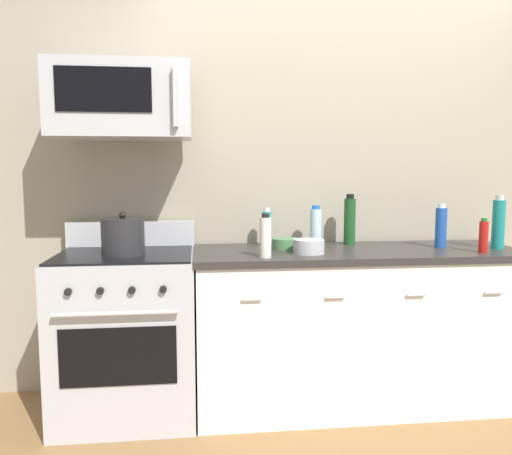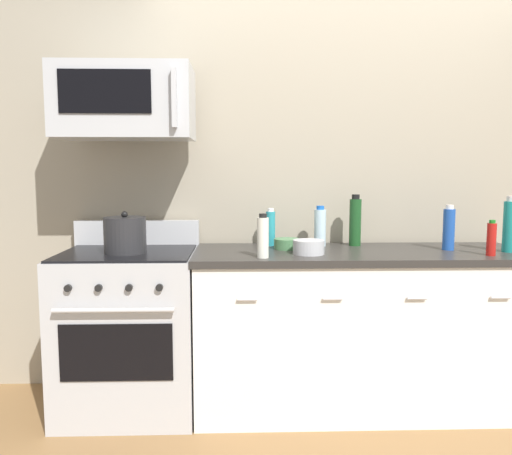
{
  "view_description": "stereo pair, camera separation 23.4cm",
  "coord_description": "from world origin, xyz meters",
  "px_view_note": "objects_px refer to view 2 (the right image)",
  "views": [
    {
      "loc": [
        -0.92,
        -2.84,
        1.37
      ],
      "look_at": [
        -0.6,
        -0.05,
        1.06
      ],
      "focal_mm": 35.79,
      "sensor_mm": 36.0,
      "label": 1
    },
    {
      "loc": [
        -0.69,
        -2.86,
        1.37
      ],
      "look_at": [
        -0.6,
        -0.05,
        1.06
      ],
      "focal_mm": 35.79,
      "sensor_mm": 36.0,
      "label": 2
    }
  ],
  "objects_px": {
    "bottle_hot_sauce_red": "(491,239)",
    "bowl_steel_prep": "(309,247)",
    "microwave": "(125,103)",
    "bottle_sparkling_teal": "(510,226)",
    "bottle_water_clear": "(320,227)",
    "range_oven": "(130,329)",
    "bottle_vinegar_white": "(263,237)",
    "bottle_wine_green": "(355,221)",
    "bottle_soda_blue": "(449,229)",
    "bowl_green_glaze": "(287,243)",
    "bottle_dish_soap": "(271,228)",
    "stockpot": "(125,235)"
  },
  "relations": [
    {
      "from": "stockpot",
      "to": "bottle_soda_blue",
      "type": "bearing_deg",
      "value": 2.07
    },
    {
      "from": "bottle_sparkling_teal",
      "to": "bottle_soda_blue",
      "type": "height_order",
      "value": "bottle_sparkling_teal"
    },
    {
      "from": "microwave",
      "to": "bowl_steel_prep",
      "type": "bearing_deg",
      "value": -8.86
    },
    {
      "from": "bottle_dish_soap",
      "to": "bottle_water_clear",
      "type": "height_order",
      "value": "bottle_water_clear"
    },
    {
      "from": "range_oven",
      "to": "bowl_steel_prep",
      "type": "relative_size",
      "value": 6.2
    },
    {
      "from": "microwave",
      "to": "bottle_water_clear",
      "type": "xyz_separation_m",
      "value": [
        1.12,
        0.14,
        -0.71
      ]
    },
    {
      "from": "bottle_dish_soap",
      "to": "bottle_wine_green",
      "type": "height_order",
      "value": "bottle_wine_green"
    },
    {
      "from": "range_oven",
      "to": "bottle_vinegar_white",
      "type": "bearing_deg",
      "value": -16.34
    },
    {
      "from": "bowl_green_glaze",
      "to": "bottle_soda_blue",
      "type": "bearing_deg",
      "value": -3.87
    },
    {
      "from": "bowl_green_glaze",
      "to": "range_oven",
      "type": "bearing_deg",
      "value": -175.25
    },
    {
      "from": "bottle_sparkling_teal",
      "to": "bottle_water_clear",
      "type": "bearing_deg",
      "value": 165.81
    },
    {
      "from": "bottle_hot_sauce_red",
      "to": "bottle_vinegar_white",
      "type": "height_order",
      "value": "bottle_vinegar_white"
    },
    {
      "from": "range_oven",
      "to": "microwave",
      "type": "height_order",
      "value": "microwave"
    },
    {
      "from": "bottle_water_clear",
      "to": "bowl_steel_prep",
      "type": "height_order",
      "value": "bottle_water_clear"
    },
    {
      "from": "range_oven",
      "to": "microwave",
      "type": "bearing_deg",
      "value": 89.71
    },
    {
      "from": "bottle_soda_blue",
      "to": "bottle_water_clear",
      "type": "relative_size",
      "value": 1.06
    },
    {
      "from": "bottle_wine_green",
      "to": "bottle_vinegar_white",
      "type": "relative_size",
      "value": 1.34
    },
    {
      "from": "bottle_sparkling_teal",
      "to": "bottle_hot_sauce_red",
      "type": "xyz_separation_m",
      "value": [
        -0.16,
        -0.12,
        -0.06
      ]
    },
    {
      "from": "range_oven",
      "to": "bottle_vinegar_white",
      "type": "height_order",
      "value": "bottle_vinegar_white"
    },
    {
      "from": "bottle_dish_soap",
      "to": "bottle_vinegar_white",
      "type": "distance_m",
      "value": 0.44
    },
    {
      "from": "bottle_vinegar_white",
      "to": "stockpot",
      "type": "distance_m",
      "value": 0.77
    },
    {
      "from": "bottle_water_clear",
      "to": "stockpot",
      "type": "relative_size",
      "value": 1.05
    },
    {
      "from": "bottle_soda_blue",
      "to": "bottle_dish_soap",
      "type": "distance_m",
      "value": 1.04
    },
    {
      "from": "range_oven",
      "to": "stockpot",
      "type": "distance_m",
      "value": 0.56
    },
    {
      "from": "stockpot",
      "to": "microwave",
      "type": "bearing_deg",
      "value": 89.87
    },
    {
      "from": "microwave",
      "to": "bowl_steel_prep",
      "type": "relative_size",
      "value": 4.32
    },
    {
      "from": "bowl_steel_prep",
      "to": "bowl_green_glaze",
      "type": "height_order",
      "value": "bowl_steel_prep"
    },
    {
      "from": "microwave",
      "to": "bottle_soda_blue",
      "type": "height_order",
      "value": "microwave"
    },
    {
      "from": "bottle_hot_sauce_red",
      "to": "bowl_steel_prep",
      "type": "xyz_separation_m",
      "value": [
        -0.97,
        0.08,
        -0.05
      ]
    },
    {
      "from": "range_oven",
      "to": "bottle_water_clear",
      "type": "bearing_deg",
      "value": 9.41
    },
    {
      "from": "bottle_sparkling_teal",
      "to": "bottle_vinegar_white",
      "type": "distance_m",
      "value": 1.4
    },
    {
      "from": "bottle_vinegar_white",
      "to": "bowl_steel_prep",
      "type": "bearing_deg",
      "value": 22.97
    },
    {
      "from": "bottle_sparkling_teal",
      "to": "bowl_steel_prep",
      "type": "relative_size",
      "value": 1.82
    },
    {
      "from": "bottle_soda_blue",
      "to": "bowl_green_glaze",
      "type": "relative_size",
      "value": 1.66
    },
    {
      "from": "bottle_soda_blue",
      "to": "bottle_water_clear",
      "type": "height_order",
      "value": "bottle_soda_blue"
    },
    {
      "from": "range_oven",
      "to": "bottle_water_clear",
      "type": "height_order",
      "value": "bottle_water_clear"
    },
    {
      "from": "microwave",
      "to": "bottle_sparkling_teal",
      "type": "bearing_deg",
      "value": -3.16
    },
    {
      "from": "range_oven",
      "to": "bottle_vinegar_white",
      "type": "xyz_separation_m",
      "value": [
        0.75,
        -0.22,
        0.56
      ]
    },
    {
      "from": "bottle_sparkling_teal",
      "to": "bowl_green_glaze",
      "type": "height_order",
      "value": "bottle_sparkling_teal"
    },
    {
      "from": "range_oven",
      "to": "bottle_wine_green",
      "type": "bearing_deg",
      "value": 8.45
    },
    {
      "from": "bottle_hot_sauce_red",
      "to": "range_oven",
      "type": "bearing_deg",
      "value": 174.45
    },
    {
      "from": "range_oven",
      "to": "bottle_soda_blue",
      "type": "relative_size",
      "value": 4.11
    },
    {
      "from": "bowl_green_glaze",
      "to": "bottle_vinegar_white",
      "type": "bearing_deg",
      "value": -117.73
    },
    {
      "from": "microwave",
      "to": "bowl_green_glaze",
      "type": "xyz_separation_m",
      "value": [
        0.91,
        0.03,
        -0.8
      ]
    },
    {
      "from": "bowl_steel_prep",
      "to": "bowl_green_glaze",
      "type": "xyz_separation_m",
      "value": [
        -0.1,
        0.19,
        -0.01
      ]
    },
    {
      "from": "range_oven",
      "to": "microwave",
      "type": "distance_m",
      "value": 1.28
    },
    {
      "from": "stockpot",
      "to": "bottle_hot_sauce_red",
      "type": "bearing_deg",
      "value": -4.02
    },
    {
      "from": "bottle_wine_green",
      "to": "stockpot",
      "type": "distance_m",
      "value": 1.36
    },
    {
      "from": "bottle_water_clear",
      "to": "bowl_steel_prep",
      "type": "bearing_deg",
      "value": -110.0
    },
    {
      "from": "bottle_hot_sauce_red",
      "to": "microwave",
      "type": "bearing_deg",
      "value": 173.18
    }
  ]
}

